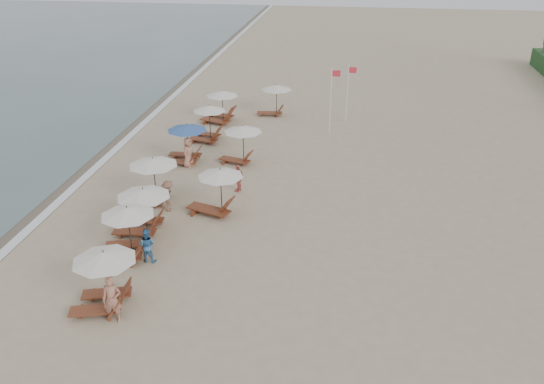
# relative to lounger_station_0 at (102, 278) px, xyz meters

# --- Properties ---
(ground) EXTENTS (160.00, 160.00, 0.00)m
(ground) POSITION_rel_lounger_station_0_xyz_m (5.27, 2.36, -1.27)
(ground) COLOR tan
(ground) RESTS_ON ground
(wet_sand_band) EXTENTS (3.20, 140.00, 0.01)m
(wet_sand_band) POSITION_rel_lounger_station_0_xyz_m (-7.23, 12.36, -1.27)
(wet_sand_band) COLOR #6B5E4C
(wet_sand_band) RESTS_ON ground
(foam_line) EXTENTS (0.50, 140.00, 0.02)m
(foam_line) POSITION_rel_lounger_station_0_xyz_m (-5.93, 12.36, -1.26)
(foam_line) COLOR white
(foam_line) RESTS_ON ground
(lounger_station_0) EXTENTS (2.56, 2.31, 2.40)m
(lounger_station_0) POSITION_rel_lounger_station_0_xyz_m (0.00, 0.00, 0.00)
(lounger_station_0) COLOR brown
(lounger_station_0) RESTS_ON ground
(lounger_station_1) EXTENTS (2.60, 2.25, 2.33)m
(lounger_station_1) POSITION_rel_lounger_station_0_xyz_m (-0.54, 3.48, -0.10)
(lounger_station_1) COLOR brown
(lounger_station_1) RESTS_ON ground
(lounger_station_2) EXTENTS (2.67, 2.44, 2.14)m
(lounger_station_2) POSITION_rel_lounger_station_0_xyz_m (-0.65, 5.66, -0.13)
(lounger_station_2) COLOR brown
(lounger_station_2) RESTS_ON ground
(lounger_station_3) EXTENTS (2.55, 2.45, 2.35)m
(lounger_station_3) POSITION_rel_lounger_station_0_xyz_m (-1.18, 8.67, 0.06)
(lounger_station_3) COLOR brown
(lounger_station_3) RESTS_ON ground
(lounger_station_4) EXTENTS (2.60, 2.33, 2.34)m
(lounger_station_4) POSITION_rel_lounger_station_0_xyz_m (-1.02, 13.92, -0.07)
(lounger_station_4) COLOR brown
(lounger_station_4) RESTS_ON ground
(lounger_station_5) EXTENTS (2.48, 2.12, 2.34)m
(lounger_station_5) POSITION_rel_lounger_station_0_xyz_m (-0.65, 17.66, -0.12)
(lounger_station_5) COLOR brown
(lounger_station_5) RESTS_ON ground
(lounger_station_6) EXTENTS (2.77, 2.60, 2.23)m
(lounger_station_6) POSITION_rel_lounger_station_0_xyz_m (-0.76, 21.52, -0.24)
(lounger_station_6) COLOR brown
(lounger_station_6) RESTS_ON ground
(inland_station_0) EXTENTS (2.89, 2.30, 2.22)m
(inland_station_0) POSITION_rel_lounger_station_0_xyz_m (2.24, 7.87, 0.01)
(inland_station_0) COLOR brown
(inland_station_0) RESTS_ON ground
(inland_station_1) EXTENTS (2.63, 2.24, 2.22)m
(inland_station_1) POSITION_rel_lounger_station_0_xyz_m (2.20, 14.30, 0.16)
(inland_station_1) COLOR brown
(inland_station_1) RESTS_ON ground
(inland_station_2) EXTENTS (2.59, 2.24, 2.22)m
(inland_station_2) POSITION_rel_lounger_station_0_xyz_m (2.87, 23.52, 0.17)
(inland_station_2) COLOR brown
(inland_station_2) RESTS_ON ground
(beachgoer_near) EXTENTS (0.73, 0.54, 1.84)m
(beachgoer_near) POSITION_rel_lounger_station_0_xyz_m (0.63, -0.69, -0.35)
(beachgoer_near) COLOR #AD725E
(beachgoer_near) RESTS_ON ground
(beachgoer_mid_a) EXTENTS (0.78, 0.63, 1.51)m
(beachgoer_mid_a) POSITION_rel_lounger_station_0_xyz_m (0.47, 3.26, -0.52)
(beachgoer_mid_a) COLOR teal
(beachgoer_mid_a) RESTS_ON ground
(beachgoer_mid_b) EXTENTS (0.89, 1.15, 1.57)m
(beachgoer_mid_b) POSITION_rel_lounger_station_0_xyz_m (-0.07, 7.81, -0.49)
(beachgoer_mid_b) COLOR brown
(beachgoer_mid_b) RESTS_ON ground
(beachgoer_far_a) EXTENTS (0.59, 0.94, 1.49)m
(beachgoer_far_a) POSITION_rel_lounger_station_0_xyz_m (2.88, 10.48, -0.53)
(beachgoer_far_a) COLOR #D15D53
(beachgoer_far_a) RESTS_ON ground
(beachgoer_far_b) EXTENTS (0.77, 0.98, 1.77)m
(beachgoer_far_b) POSITION_rel_lounger_station_0_xyz_m (-0.63, 13.29, -0.39)
(beachgoer_far_b) COLOR tan
(beachgoer_far_b) RESTS_ON ground
(flag_pole_near) EXTENTS (0.60, 0.08, 4.42)m
(flag_pole_near) POSITION_rel_lounger_station_0_xyz_m (7.12, 20.33, 1.18)
(flag_pole_near) COLOR silver
(flag_pole_near) RESTS_ON ground
(flag_pole_far) EXTENTS (0.60, 0.08, 4.06)m
(flag_pole_far) POSITION_rel_lounger_station_0_xyz_m (8.15, 22.90, 1.00)
(flag_pole_far) COLOR silver
(flag_pole_far) RESTS_ON ground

